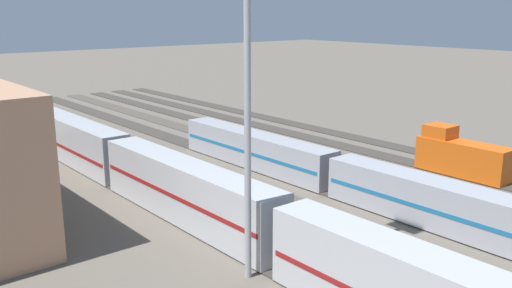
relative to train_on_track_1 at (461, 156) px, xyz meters
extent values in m
plane|color=#60594F|center=(12.57, 12.50, -2.16)|extent=(400.00, 400.00, 0.00)
cube|color=#3D3833|center=(12.57, -5.00, -2.10)|extent=(140.00, 2.80, 0.12)
cube|color=#3D3833|center=(12.57, 0.00, -2.10)|extent=(140.00, 2.80, 0.12)
cube|color=#3D3833|center=(12.57, 5.00, -2.10)|extent=(140.00, 2.80, 0.12)
cube|color=#4C443D|center=(12.57, 10.00, -2.10)|extent=(140.00, 2.80, 0.12)
cube|color=#3D3833|center=(12.57, 15.00, -2.10)|extent=(140.00, 2.80, 0.12)
cube|color=#4C443D|center=(12.57, 20.00, -2.10)|extent=(140.00, 2.80, 0.12)
cube|color=#3D3833|center=(12.57, 25.00, -2.10)|extent=(140.00, 2.80, 0.12)
cube|color=#3D3833|center=(12.57, 30.00, -2.10)|extent=(140.00, 2.80, 0.12)
cube|color=#D85914|center=(-0.29, 0.00, -0.24)|extent=(10.00, 3.00, 3.60)
cube|color=#D85914|center=(2.71, 0.00, 2.26)|extent=(3.00, 2.70, 1.40)
cube|color=#B7BABF|center=(7.55, 30.00, 0.46)|extent=(23.00, 3.00, 5.00)
cube|color=maroon|center=(7.55, 30.00, 0.47)|extent=(22.40, 3.06, 0.36)
cube|color=#B7BABF|center=(31.75, 30.00, 0.46)|extent=(23.00, 3.00, 5.00)
cube|color=maroon|center=(31.75, 30.00, 0.00)|extent=(22.40, 3.06, 0.36)
cube|color=#B7BABF|center=(55.95, 30.00, 0.46)|extent=(23.00, 3.00, 5.00)
cube|color=maroon|center=(55.95, 30.00, 0.42)|extent=(22.40, 3.06, 0.36)
cube|color=#A8AAB2|center=(-7.59, 15.00, -0.14)|extent=(23.00, 3.00, 3.80)
cube|color=#1E6B9E|center=(-7.59, 15.00, -0.25)|extent=(22.40, 3.06, 0.36)
cube|color=#A8AAB2|center=(16.61, 15.00, -0.14)|extent=(23.00, 3.00, 3.80)
cube|color=#1E6B9E|center=(16.61, 15.00, -0.14)|extent=(22.40, 3.06, 0.36)
cylinder|color=#9EA0A5|center=(-3.61, 32.32, 11.83)|extent=(0.44, 0.44, 27.98)
camera|label=1|loc=(-29.89, 53.41, 15.21)|focal=38.61mm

